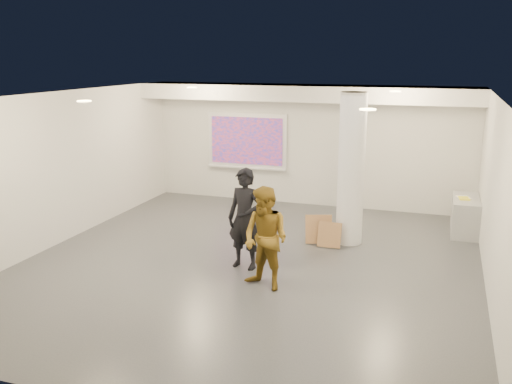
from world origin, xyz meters
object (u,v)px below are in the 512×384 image
(column, at_px, (351,169))
(credenza, at_px, (465,216))
(projection_screen, at_px, (247,142))
(woman, at_px, (245,219))
(man, at_px, (266,239))

(column, height_order, credenza, column)
(column, xyz_separation_m, projection_screen, (-3.10, 2.65, 0.03))
(column, distance_m, woman, 2.55)
(credenza, bearing_deg, column, -148.13)
(projection_screen, bearing_deg, woman, -71.05)
(credenza, height_order, man, man)
(credenza, xyz_separation_m, man, (-3.11, -4.14, 0.46))
(column, height_order, woman, column)
(column, bearing_deg, man, -108.13)
(projection_screen, height_order, credenza, projection_screen)
(projection_screen, height_order, woman, projection_screen)
(woman, bearing_deg, man, -40.50)
(woman, relative_size, man, 1.07)
(projection_screen, bearing_deg, column, -40.56)
(man, bearing_deg, projection_screen, 133.67)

